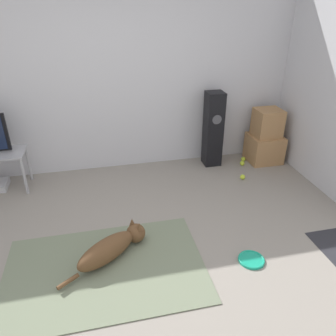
{
  "coord_description": "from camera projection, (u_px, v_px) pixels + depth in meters",
  "views": [
    {
      "loc": [
        -0.08,
        -2.17,
        2.17
      ],
      "look_at": [
        0.64,
        1.01,
        0.45
      ],
      "focal_mm": 35.0,
      "sensor_mm": 36.0,
      "label": 1
    }
  ],
  "objects": [
    {
      "name": "dog",
      "position": [
        113.0,
        247.0,
        3.01
      ],
      "size": [
        0.82,
        0.61,
        0.24
      ],
      "color": "brown",
      "rests_on": "area_rug"
    },
    {
      "name": "tennis_ball_near_speaker",
      "position": [
        242.0,
        163.0,
        4.71
      ],
      "size": [
        0.07,
        0.07,
        0.07
      ],
      "color": "#C6E033",
      "rests_on": "ground_plane"
    },
    {
      "name": "wall_back",
      "position": [
        100.0,
        76.0,
        4.12
      ],
      "size": [
        8.0,
        0.06,
        2.55
      ],
      "color": "silver",
      "rests_on": "ground_plane"
    },
    {
      "name": "tennis_ball_by_boxes",
      "position": [
        243.0,
        177.0,
        4.36
      ],
      "size": [
        0.07,
        0.07,
        0.07
      ],
      "color": "#C6E033",
      "rests_on": "ground_plane"
    },
    {
      "name": "ground_plane",
      "position": [
        123.0,
        272.0,
        2.91
      ],
      "size": [
        12.0,
        12.0,
        0.0
      ],
      "primitive_type": "plane",
      "color": "gray"
    },
    {
      "name": "area_rug",
      "position": [
        106.0,
        269.0,
        2.92
      ],
      "size": [
        1.77,
        1.16,
        0.01
      ],
      "color": "slate",
      "rests_on": "ground_plane"
    },
    {
      "name": "tennis_ball_loose_on_carpet",
      "position": [
        243.0,
        159.0,
        4.83
      ],
      "size": [
        0.07,
        0.07,
        0.07
      ],
      "color": "#C6E033",
      "rests_on": "ground_plane"
    },
    {
      "name": "floor_speaker",
      "position": [
        213.0,
        129.0,
        4.54
      ],
      "size": [
        0.23,
        0.24,
        1.05
      ],
      "color": "black",
      "rests_on": "ground_plane"
    },
    {
      "name": "frisbee",
      "position": [
        251.0,
        260.0,
        3.02
      ],
      "size": [
        0.24,
        0.24,
        0.03
      ],
      "color": "#199E7A",
      "rests_on": "ground_plane"
    },
    {
      "name": "cardboard_box_upper",
      "position": [
        268.0,
        123.0,
        4.6
      ],
      "size": [
        0.36,
        0.33,
        0.39
      ],
      "color": "#A87A4C",
      "rests_on": "cardboard_box_lower"
    },
    {
      "name": "cardboard_box_lower",
      "position": [
        264.0,
        148.0,
        4.78
      ],
      "size": [
        0.46,
        0.42,
        0.39
      ],
      "color": "#A87A4C",
      "rests_on": "ground_plane"
    }
  ]
}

